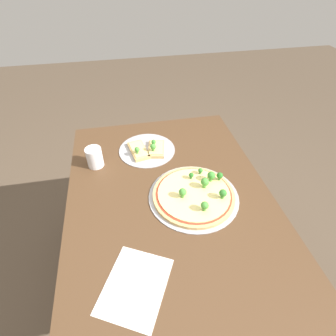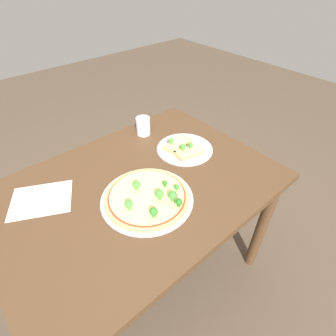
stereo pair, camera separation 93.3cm
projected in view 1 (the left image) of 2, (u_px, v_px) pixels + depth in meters
ground_plane at (169, 278)px, 1.64m from camera, size 8.00×8.00×0.00m
dining_table at (170, 210)px, 1.20m from camera, size 1.22×0.88×0.76m
pizza_tray_whole at (195, 194)px, 1.12m from camera, size 0.39×0.39×0.07m
pizza_tray_slice at (147, 149)px, 1.36m from camera, size 0.29×0.29×0.06m
drinking_cup at (95, 157)px, 1.25m from camera, size 0.08×0.08×0.10m
paper_menu at (135, 286)px, 0.84m from camera, size 0.30×0.28×0.00m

